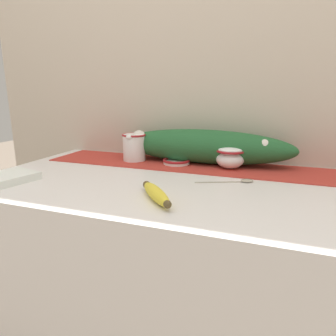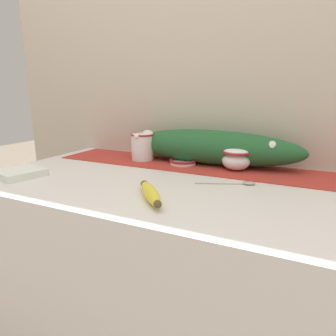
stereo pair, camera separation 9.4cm
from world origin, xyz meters
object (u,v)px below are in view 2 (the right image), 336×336
Objects in this scene: cream_pitcher at (143,146)px; banana at (150,193)px; spoon at (245,183)px; napkin_stack at (20,173)px; sugar_bowl at (236,158)px; small_dish at (183,162)px.

banana is at bearing -57.30° from cream_pitcher.
spoon is at bearing 50.44° from banana.
napkin_stack is at bearing 179.35° from banana.
cream_pitcher is 1.10× the size of sugar_bowl.
napkin_stack is at bearing 174.86° from spoon.
spoon is (0.20, 0.25, -0.01)m from banana.
napkin_stack is (-0.66, -0.40, -0.04)m from sugar_bowl.
banana is 0.32m from spoon.
spoon is 0.76m from napkin_stack.
cream_pitcher is 1.07× the size of small_dish.
cream_pitcher is 0.48m from napkin_stack.
small_dish is 0.79× the size of napkin_stack.
napkin_stack is (-0.72, -0.24, 0.01)m from spoon.
sugar_bowl is 0.18m from spoon.
spoon is (0.07, -0.16, -0.04)m from sugar_bowl.
cream_pitcher is 0.85× the size of napkin_stack.
napkin_stack reaches higher than spoon.
sugar_bowl is 0.21m from small_dish.
sugar_bowl reaches higher than napkin_stack.
cream_pitcher reaches higher than banana.
sugar_bowl is 0.97× the size of small_dish.
small_dish is 0.67× the size of banana.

